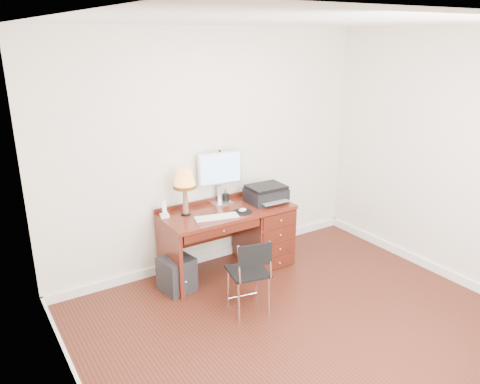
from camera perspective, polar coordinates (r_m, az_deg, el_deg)
ground at (r=4.58m, az=7.98°, el=-16.29°), size 4.00×4.00×0.00m
room_shell at (r=4.97m, az=3.20°, el=-12.40°), size 4.00×4.00×4.00m
desk at (r=5.53m, az=1.33°, el=-4.75°), size 1.50×0.67×0.75m
monitor at (r=5.33m, az=-2.48°, el=2.55°), size 0.53×0.20×0.61m
keyboard at (r=5.00m, az=-2.88°, el=-3.07°), size 0.49×0.24×0.02m
mouse_pad at (r=5.15m, az=0.31°, el=-2.32°), size 0.22×0.22×0.04m
printer at (r=5.46m, az=3.20°, el=-0.19°), size 0.45×0.36×0.20m
leg_lamp at (r=5.00m, az=-6.77°, el=1.28°), size 0.25×0.25×0.51m
phone at (r=5.06m, az=-9.19°, el=-2.48°), size 0.10×0.10×0.18m
pen_cup at (r=5.45m, az=-1.77°, el=-0.73°), size 0.08×0.08×0.10m
chair at (r=4.56m, az=1.42°, el=-9.31°), size 0.44×0.44×0.78m
equipment_box at (r=5.10m, az=-7.72°, el=-9.88°), size 0.37×0.37×0.38m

